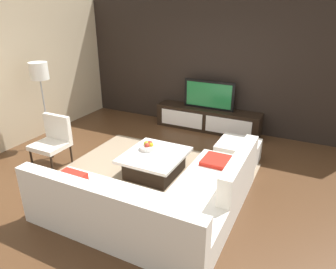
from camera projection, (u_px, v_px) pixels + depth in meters
The scene contains 12 objects.
ground_plane at pixel (157, 178), 5.04m from camera, with size 14.00×14.00×0.00m, color #4C301C.
feature_wall_back at pixel (215, 66), 6.73m from camera, with size 6.40×0.12×2.80m, color black.
side_wall_left at pixel (16, 73), 5.98m from camera, with size 0.12×5.20×2.80m, color #C6B28E.
area_rug at pixel (152, 176), 5.08m from camera, with size 3.06×2.46×0.01m, color gray.
media_console at pixel (208, 119), 6.93m from camera, with size 2.34×0.49×0.50m.
television at pixel (209, 95), 6.71m from camera, with size 1.13×0.06×0.63m.
sectional_couch at pixel (159, 201), 3.98m from camera, with size 2.47×2.31×0.79m.
coffee_table at pixel (155, 163), 5.09m from camera, with size 0.94×1.03×0.38m.
accent_chair_near at pixel (53, 138), 5.35m from camera, with size 0.56×0.53×0.87m.
floor_lamp at pixel (39, 76), 5.76m from camera, with size 0.34×0.34×1.65m.
ottoman at pixel (238, 153), 5.46m from camera, with size 0.70×0.70×0.40m, color white.
fruit_bowl at pixel (148, 146), 5.16m from camera, with size 0.28×0.28×0.14m.
Camera 1 is at (2.10, -3.84, 2.61)m, focal length 32.91 mm.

